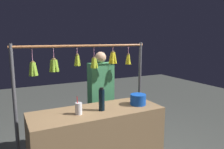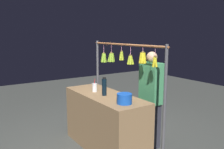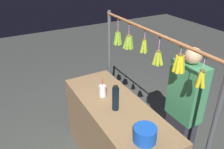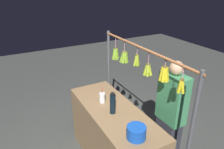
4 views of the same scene
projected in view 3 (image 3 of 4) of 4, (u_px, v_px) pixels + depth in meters
The scene contains 6 objects.
market_counter at pixel (116, 137), 2.70m from camera, with size 1.63×0.61×0.91m, color olive.
display_rack at pixel (147, 70), 2.53m from camera, with size 1.85×0.13×1.72m.
water_bottle at pixel (115, 98), 2.38m from camera, with size 0.07×0.07×0.28m.
blue_bucket at pixel (145, 134), 2.00m from camera, with size 0.21×0.21×0.14m, color blue.
drink_cup at pixel (103, 91), 2.63m from camera, with size 0.08×0.08×0.22m.
vendor_person at pixel (183, 114), 2.57m from camera, with size 0.37×0.20×1.57m.
Camera 3 is at (-1.77, 1.03, 2.37)m, focal length 36.88 mm.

